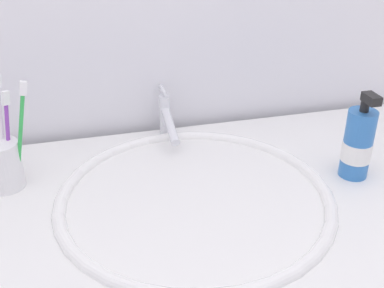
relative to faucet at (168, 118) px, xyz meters
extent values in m
cube|color=white|center=(0.00, -0.24, -0.07)|extent=(1.26, 0.56, 0.05)
ellipsoid|color=white|center=(0.00, -0.23, -0.09)|extent=(0.43, 0.43, 0.09)
torus|color=white|center=(0.00, -0.23, -0.05)|extent=(0.49, 0.49, 0.02)
cylinder|color=#595B60|center=(0.00, -0.23, -0.14)|extent=(0.03, 0.03, 0.01)
cylinder|color=silver|center=(0.00, 0.02, 0.00)|extent=(0.02, 0.02, 0.09)
cylinder|color=silver|center=(0.00, -0.03, 0.00)|extent=(0.02, 0.11, 0.05)
cylinder|color=silver|center=(0.00, 0.04, 0.05)|extent=(0.01, 0.05, 0.01)
cylinder|color=white|center=(-0.33, -0.12, 0.00)|extent=(0.07, 0.07, 0.09)
cylinder|color=purple|center=(-0.31, -0.11, 0.04)|extent=(0.03, 0.02, 0.16)
cube|color=white|center=(-0.30, -0.10, 0.12)|extent=(0.02, 0.02, 0.03)
cylinder|color=green|center=(-0.29, -0.12, 0.05)|extent=(0.05, 0.01, 0.18)
cube|color=white|center=(-0.27, -0.12, 0.14)|extent=(0.02, 0.01, 0.03)
cylinder|color=white|center=(-0.32, -0.10, 0.05)|extent=(0.02, 0.03, 0.19)
cylinder|color=#3372BF|center=(0.31, -0.24, 0.02)|extent=(0.05, 0.05, 0.13)
cylinder|color=black|center=(0.31, -0.24, 0.10)|extent=(0.02, 0.02, 0.02)
cube|color=black|center=(0.31, -0.25, 0.12)|extent=(0.02, 0.04, 0.02)
cylinder|color=white|center=(0.31, -0.24, 0.00)|extent=(0.06, 0.06, 0.04)
camera|label=1|loc=(-0.18, -0.91, 0.44)|focal=44.68mm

